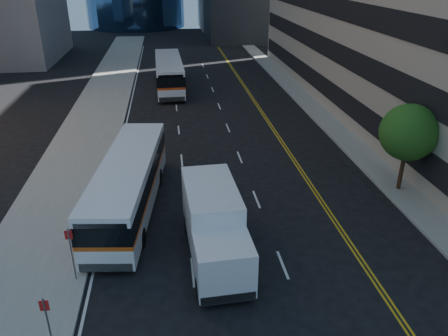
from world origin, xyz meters
name	(u,v)px	position (x,y,z in m)	size (l,w,h in m)	color
ground	(283,297)	(0.00, 0.00, 0.00)	(160.00, 160.00, 0.00)	black
sidewalk_west	(98,113)	(-10.50, 25.00, 0.07)	(5.00, 90.00, 0.15)	gray
sidewalk_east	(310,105)	(9.00, 25.00, 0.07)	(2.00, 90.00, 0.15)	gray
street_tree	(409,133)	(9.00, 8.00, 3.64)	(3.20, 3.20, 5.10)	#332114
bus_front	(129,183)	(-6.48, 7.76, 1.61)	(3.84, 11.67, 2.95)	white
bus_rear	(169,73)	(-4.00, 32.96, 1.71)	(2.91, 12.19, 3.13)	white
box_truck	(214,226)	(-2.44, 2.99, 1.67)	(2.59, 6.71, 3.16)	white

